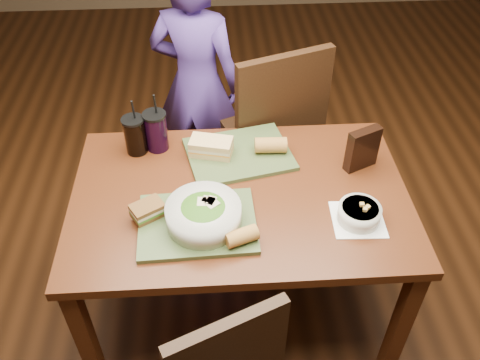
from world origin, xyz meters
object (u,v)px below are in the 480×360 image
tray_far (239,154)px  cup_berry (156,131)px  soup_bowl (359,213)px  chip_bag (362,149)px  tray_near (197,224)px  baguette_far (271,145)px  salad_bowl (204,213)px  sandwich_far (211,147)px  cup_cola (135,135)px  chair_far (278,130)px  baguette_near (242,236)px  diner (197,84)px  dining_table (240,210)px  sandwich_near (148,210)px

tray_far → cup_berry: bearing=167.1°
soup_bowl → chip_bag: bearing=75.7°
tray_near → baguette_far: (0.31, 0.38, 0.04)m
tray_far → salad_bowl: (-0.15, -0.39, 0.05)m
sandwich_far → cup_berry: cup_berry is taller
tray_near → tray_far: 0.42m
tray_near → cup_cola: cup_cola is taller
chair_far → chip_bag: bearing=-60.9°
tray_near → chip_bag: 0.73m
chip_bag → tray_far: bearing=144.0°
tray_near → baguette_near: 0.19m
baguette_far → baguette_near: bearing=-107.3°
chip_bag → cup_cola: bearing=145.6°
tray_near → cup_cola: 0.52m
diner → chip_bag: (0.67, -0.80, 0.16)m
chair_far → sandwich_far: size_ratio=5.62×
salad_bowl → sandwich_far: bearing=84.9°
dining_table → tray_far: (0.01, 0.23, 0.10)m
chair_far → cup_cola: size_ratio=4.15×
soup_bowl → cup_berry: size_ratio=0.73×
chair_far → baguette_near: chair_far is taller
tray_near → salad_bowl: bearing=-7.0°
dining_table → baguette_far: 0.30m
baguette_far → chip_bag: 0.37m
diner → baguette_near: diner is taller
tray_far → baguette_near: size_ratio=3.74×
sandwich_near → chip_bag: (0.84, 0.25, 0.05)m
chair_far → tray_near: bearing=-116.9°
tray_near → dining_table: bearing=43.8°
baguette_near → baguette_far: bearing=72.7°
cup_cola → chip_bag: (0.91, -0.16, 0.01)m
tray_near → soup_bowl: soup_bowl is taller
cup_berry → sandwich_near: bearing=-91.4°
tray_far → salad_bowl: 0.42m
dining_table → cup_berry: size_ratio=4.84×
salad_bowl → chip_bag: chip_bag is taller
sandwich_far → chip_bag: size_ratio=1.05×
chip_bag → chair_far: bearing=94.4°
tray_far → chip_bag: chip_bag is taller
soup_bowl → baguette_far: 0.48m
tray_near → sandwich_far: bearing=81.3°
baguette_near → chip_bag: bearing=37.7°
sandwich_near → chip_bag: 0.87m
tray_far → soup_bowl: soup_bowl is taller
dining_table → sandwich_near: 0.38m
tray_near → salad_bowl: 0.06m
tray_far → sandwich_near: sandwich_near is taller
tray_near → cup_berry: size_ratio=1.56×
cup_berry → tray_far: bearing=-12.9°
sandwich_far → cup_berry: (-0.23, 0.08, 0.04)m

